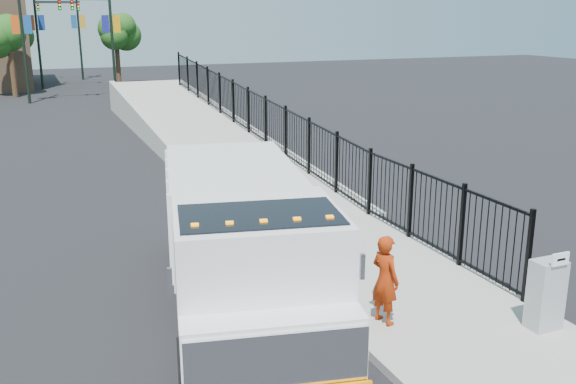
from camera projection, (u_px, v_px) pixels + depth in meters
name	position (u px, v px, depth m)	size (l,w,h in m)	color
ground	(311.00, 296.00, 12.76)	(120.00, 120.00, 0.00)	black
sidewalk	(453.00, 319.00, 11.68)	(3.55, 12.00, 0.12)	#9E998E
curb	(360.00, 338.00, 10.96)	(0.30, 12.00, 0.16)	#ADAAA3
ramp	(203.00, 144.00, 27.79)	(3.95, 24.00, 1.70)	#9E998E
iron_fence	(266.00, 137.00, 24.51)	(0.10, 28.00, 1.80)	black
truck	(242.00, 238.00, 11.58)	(4.05, 8.24, 2.71)	black
worker	(385.00, 280.00, 11.24)	(0.59, 0.39, 1.63)	#972607
utility_cabinet	(546.00, 295.00, 11.08)	(0.55, 0.40, 1.25)	gray
arrow_sign	(560.00, 259.00, 10.69)	(0.35, 0.04, 0.22)	white
debris	(381.00, 290.00, 12.66)	(0.34, 0.34, 0.09)	silver
light_pole_0	(28.00, 32.00, 39.21)	(3.77, 0.22, 8.00)	black
light_pole_1	(107.00, 31.00, 41.13)	(3.78, 0.22, 8.00)	black
light_pole_2	(41.00, 29.00, 47.22)	(3.78, 0.22, 8.00)	black
light_pole_3	(75.00, 27.00, 53.53)	(3.78, 0.22, 8.00)	black
tree_0	(9.00, 37.00, 42.18)	(2.44, 2.44, 5.22)	#382314
tree_1	(116.00, 34.00, 49.08)	(2.19, 2.19, 5.10)	#382314
tree_2	(13.00, 32.00, 53.14)	(2.88, 2.88, 5.44)	#382314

